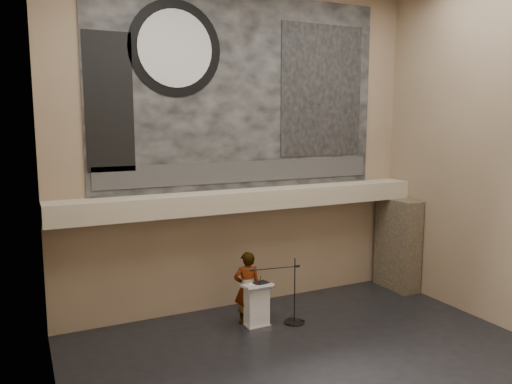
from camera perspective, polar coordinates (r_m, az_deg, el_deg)
floor at (r=10.90m, az=7.74°, el=-19.20°), size 10.00×10.00×0.00m
wall_back at (r=13.20m, az=-1.51°, el=4.97°), size 10.00×0.02×8.50m
wall_left at (r=8.07m, az=-22.75°, el=2.18°), size 0.02×8.00×8.50m
wall_right at (r=13.16m, az=26.68°, el=4.07°), size 0.02×8.00×8.50m
soffit at (r=12.98m, az=-0.77°, el=-0.86°), size 10.00×0.80×0.50m
sprinkler_left at (r=12.41m, az=-7.39°, el=-2.68°), size 0.04×0.04×0.06m
sprinkler_right at (r=13.89m, az=6.45°, el=-1.48°), size 0.04×0.04×0.06m
banner at (r=13.17m, az=-1.48°, el=11.27°), size 8.00×0.05×5.00m
banner_text_strip at (r=13.19m, az=-1.38°, el=2.35°), size 7.76×0.02×0.55m
banner_clock_rim at (r=12.60m, az=-9.21°, el=15.87°), size 2.30×0.02×2.30m
banner_clock_face at (r=12.58m, az=-9.18°, el=15.88°), size 1.84×0.02×1.84m
banner_building_print at (r=14.30m, az=7.57°, el=11.37°), size 2.60×0.02×3.60m
banner_brick_print at (r=12.13m, az=-16.43°, el=9.77°), size 1.10×0.02×3.20m
stone_pier at (r=15.47m, az=15.88°, el=-5.73°), size 0.60×1.40×2.70m
lectern at (r=12.38m, az=0.08°, el=-12.85°), size 0.69×0.49×1.13m
binder at (r=12.19m, az=0.62°, el=-10.36°), size 0.39×0.34×0.04m
papers at (r=12.12m, az=-0.16°, el=-10.55°), size 0.22×0.29×0.00m
speaker_person at (r=12.48m, az=-1.04°, el=-10.90°), size 0.74×0.56×1.83m
mic_stand at (r=12.78m, az=4.24°, el=-13.69°), size 1.40×0.52×1.65m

